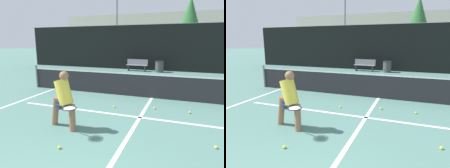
# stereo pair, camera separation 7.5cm
# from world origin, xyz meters

# --- Properties ---
(court_service_line) EXTENTS (8.25, 0.10, 0.01)m
(court_service_line) POSITION_xyz_m (0.00, 4.35, 0.00)
(court_service_line) COLOR white
(court_service_line) RESTS_ON ground
(court_center_mark) EXTENTS (0.10, 5.69, 0.01)m
(court_center_mark) POSITION_xyz_m (0.00, 3.68, 0.00)
(court_center_mark) COLOR white
(court_center_mark) RESTS_ON ground
(court_sideline_left) EXTENTS (0.10, 6.69, 0.01)m
(court_sideline_left) POSITION_xyz_m (-4.51, 3.68, 0.00)
(court_sideline_left) COLOR white
(court_sideline_left) RESTS_ON ground
(net) EXTENTS (11.09, 0.09, 1.07)m
(net) POSITION_xyz_m (0.00, 6.52, 0.51)
(net) COLOR slate
(net) RESTS_ON ground
(fence_back) EXTENTS (24.00, 0.06, 3.41)m
(fence_back) POSITION_xyz_m (0.00, 14.20, 1.70)
(fence_back) COLOR black
(fence_back) RESTS_ON ground
(player_practicing) EXTENTS (1.09, 0.78, 1.49)m
(player_practicing) POSITION_xyz_m (-1.65, 2.97, 0.79)
(player_practicing) COLOR #8C6042
(player_practicing) RESTS_ON ground
(tennis_ball_scattered_0) EXTENTS (0.07, 0.07, 0.07)m
(tennis_ball_scattered_0) POSITION_xyz_m (-1.00, 4.90, 0.03)
(tennis_ball_scattered_0) COLOR #D1E033
(tennis_ball_scattered_0) RESTS_ON ground
(tennis_ball_scattered_2) EXTENTS (0.07, 0.07, 0.07)m
(tennis_ball_scattered_2) POSITION_xyz_m (0.29, 5.24, 0.03)
(tennis_ball_scattered_2) COLOR #D1E033
(tennis_ball_scattered_2) RESTS_ON ground
(tennis_ball_scattered_3) EXTENTS (0.07, 0.07, 0.07)m
(tennis_ball_scattered_3) POSITION_xyz_m (-1.19, 2.07, 0.03)
(tennis_ball_scattered_3) COLOR #D1E033
(tennis_ball_scattered_3) RESTS_ON ground
(tennis_ball_scattered_6) EXTENTS (0.07, 0.07, 0.07)m
(tennis_ball_scattered_6) POSITION_xyz_m (1.36, 5.20, 0.03)
(tennis_ball_scattered_6) COLOR #D1E033
(tennis_ball_scattered_6) RESTS_ON ground
(tennis_ball_scattered_7) EXTENTS (0.07, 0.07, 0.07)m
(tennis_ball_scattered_7) POSITION_xyz_m (1.85, 3.18, 0.03)
(tennis_ball_scattered_7) COLOR #D1E033
(tennis_ball_scattered_7) RESTS_ON ground
(courtside_bench) EXTENTS (1.57, 0.44, 0.86)m
(courtside_bench) POSITION_xyz_m (-2.22, 13.45, 0.47)
(courtside_bench) COLOR slate
(courtside_bench) RESTS_ON ground
(trash_bin) EXTENTS (0.61, 0.61, 0.79)m
(trash_bin) POSITION_xyz_m (-0.57, 13.42, 0.40)
(trash_bin) COLOR #3F3F42
(trash_bin) RESTS_ON ground
(parked_car) EXTENTS (1.67, 4.65, 1.35)m
(parked_car) POSITION_xyz_m (0.07, 16.78, 0.57)
(parked_car) COLOR maroon
(parked_car) RESTS_ON ground
(floodlight_mast) EXTENTS (1.10, 0.24, 9.31)m
(floodlight_mast) POSITION_xyz_m (-6.30, 20.76, 5.84)
(floodlight_mast) COLOR slate
(floodlight_mast) RESTS_ON ground
(tree_west) EXTENTS (3.32, 3.32, 3.82)m
(tree_west) POSITION_xyz_m (-2.46, 22.13, 3.33)
(tree_west) COLOR brown
(tree_west) RESTS_ON ground
(tree_mid) EXTENTS (2.54, 2.54, 6.76)m
(tree_mid) POSITION_xyz_m (1.29, 22.45, 4.76)
(tree_mid) COLOR brown
(tree_mid) RESTS_ON ground
(building_far) EXTENTS (36.00, 2.40, 6.20)m
(building_far) POSITION_xyz_m (0.00, 30.64, 3.10)
(building_far) COLOR beige
(building_far) RESTS_ON ground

